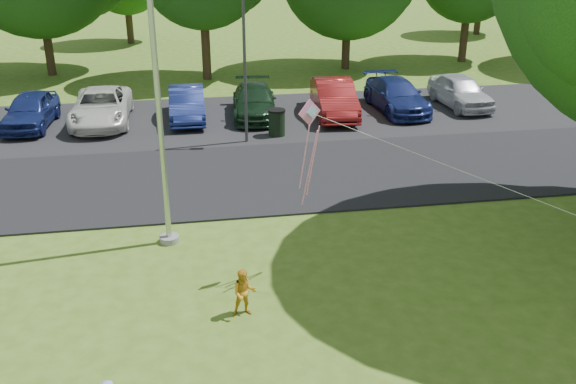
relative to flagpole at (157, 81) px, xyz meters
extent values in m
plane|color=#44691B|center=(3.50, -5.00, -4.17)|extent=(120.00, 120.00, 0.00)
cube|color=black|center=(3.50, 4.00, -4.14)|extent=(60.00, 6.00, 0.06)
cube|color=black|center=(3.50, 10.50, -4.14)|extent=(42.00, 7.00, 0.06)
cylinder|color=#B7BABF|center=(0.00, 0.00, 0.83)|extent=(0.14, 0.14, 10.00)
cylinder|color=gray|center=(0.00, 0.00, -4.09)|extent=(0.50, 0.50, 0.16)
cylinder|color=#3F3F44|center=(2.80, 7.46, -1.44)|extent=(0.11, 0.11, 5.46)
cylinder|color=black|center=(4.00, 8.00, -3.67)|extent=(0.62, 0.62, 1.00)
cylinder|color=black|center=(4.00, 8.00, -3.14)|extent=(0.67, 0.67, 0.06)
cylinder|color=#332316|center=(-6.10, 20.24, -2.57)|extent=(0.44, 0.44, 3.19)
cylinder|color=#332316|center=(1.92, 17.90, -2.45)|extent=(0.44, 0.44, 3.43)
cylinder|color=#332316|center=(9.53, 19.17, -2.84)|extent=(0.44, 0.44, 2.66)
cylinder|color=#332316|center=(16.62, 19.89, -2.66)|extent=(0.44, 0.44, 3.02)
cylinder|color=#332316|center=(-2.50, 29.00, -2.87)|extent=(0.44, 0.44, 2.60)
cylinder|color=#332316|center=(21.50, 28.50, -2.87)|extent=(0.44, 0.44, 2.60)
imported|color=navy|center=(-5.30, 10.66, -3.43)|extent=(1.89, 4.08, 1.35)
imported|color=silver|center=(-2.63, 10.71, -3.44)|extent=(2.25, 4.81, 1.33)
imported|color=navy|center=(0.73, 10.65, -3.45)|extent=(1.41, 3.98, 1.31)
imported|color=black|center=(3.48, 10.66, -3.48)|extent=(2.11, 4.45, 1.25)
imported|color=maroon|center=(6.74, 10.21, -3.37)|extent=(1.94, 4.56, 1.46)
imported|color=navy|center=(9.51, 10.49, -3.45)|extent=(2.01, 4.57, 1.30)
imported|color=silver|center=(12.44, 10.64, -3.42)|extent=(1.80, 4.08, 1.37)
imported|color=gold|center=(1.55, -3.57, -3.64)|extent=(0.51, 0.40, 1.05)
cube|color=pink|center=(3.20, -2.01, -0.32)|extent=(0.53, 0.30, 0.57)
cube|color=#8CC6E5|center=(3.25, -2.04, -0.30)|extent=(0.26, 0.15, 0.28)
cylinder|color=white|center=(6.05, -3.61, -1.24)|extent=(5.72, 3.20, 1.85)
cylinder|color=pink|center=(3.10, -2.01, -1.34)|extent=(0.19, 0.24, 1.53)
cylinder|color=pink|center=(3.30, -1.96, -1.47)|extent=(0.21, 0.40, 1.75)
cylinder|color=pink|center=(3.20, -2.09, -1.59)|extent=(0.23, 0.59, 1.95)
camera|label=1|loc=(0.55, -14.87, 3.47)|focal=40.00mm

